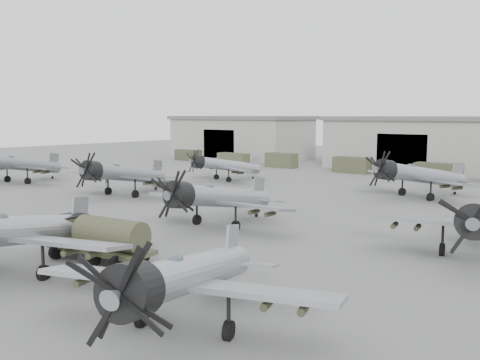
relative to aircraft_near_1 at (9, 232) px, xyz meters
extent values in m
plane|color=slate|center=(-5.36, 10.35, -2.52)|extent=(220.00, 220.00, 0.00)
cube|color=#9D9C92|center=(-43.36, 72.35, 1.48)|extent=(28.00, 14.00, 8.00)
cube|color=#60605B|center=(-43.36, 72.35, 5.83)|extent=(29.00, 14.80, 0.70)
cube|color=black|center=(-43.36, 65.55, 0.48)|extent=(8.12, 0.40, 6.00)
cube|color=#9D9C92|center=(-5.36, 72.35, 1.48)|extent=(28.00, 14.00, 8.00)
cube|color=#60605B|center=(-5.36, 72.35, 5.83)|extent=(29.00, 14.80, 0.70)
cube|color=black|center=(-5.36, 65.55, 0.48)|extent=(8.12, 0.40, 6.00)
cube|color=#3B3F29|center=(-46.94, 60.35, -1.48)|extent=(5.55, 2.20, 2.08)
cube|color=#484C31|center=(-35.20, 60.35, -1.53)|extent=(6.14, 2.20, 1.97)
cube|color=#44482F|center=(-24.44, 60.35, -1.27)|extent=(5.51, 2.20, 2.48)
cube|color=#40432C|center=(-11.07, 60.35, -1.29)|extent=(5.78, 2.20, 2.45)
cube|color=#3B3F29|center=(2.22, 60.35, -1.38)|extent=(6.32, 2.20, 2.27)
cylinder|color=#96989E|center=(-0.34, 0.97, -0.09)|extent=(5.40, 11.53, 3.43)
cube|color=#96989E|center=(-0.12, 0.35, -0.37)|extent=(13.75, 6.82, 0.62)
cube|color=#96989E|center=(-2.04, 5.84, 0.08)|extent=(0.73, 1.77, 2.19)
cylinder|color=black|center=(1.92, 0.83, -2.13)|extent=(0.58, 0.93, 0.88)
cylinder|color=black|center=(-1.94, 5.53, -2.35)|extent=(0.24, 0.38, 0.35)
cylinder|color=#9A9CA2|center=(12.61, 1.50, -0.22)|extent=(5.26, 10.91, 3.25)
cylinder|color=black|center=(14.29, -3.10, 0.56)|extent=(2.42, 2.23, 2.17)
cube|color=#9A9CA2|center=(12.82, 0.91, -0.48)|extent=(13.02, 6.63, 0.58)
cube|color=#9A9CA2|center=(10.93, 6.10, -0.06)|extent=(0.71, 1.67, 2.08)
ellipsoid|color=#3F4C54|center=(13.18, -0.06, 0.72)|extent=(1.02, 1.39, 0.58)
cylinder|color=black|center=(11.04, 0.04, -2.15)|extent=(0.56, 0.88, 0.83)
cylinder|color=black|center=(14.75, 1.40, -2.15)|extent=(0.56, 0.88, 0.83)
cylinder|color=black|center=(11.03, 5.80, -2.36)|extent=(0.23, 0.36, 0.33)
cylinder|color=gray|center=(-39.24, 21.82, -0.10)|extent=(3.41, 11.72, 3.42)
cube|color=gray|center=(-39.14, 21.17, -0.38)|extent=(13.89, 4.49, 0.61)
cube|color=gray|center=(-40.04, 26.90, 0.07)|extent=(0.41, 1.82, 2.19)
ellipsoid|color=#3F4C54|center=(-38.98, 20.09, 0.89)|extent=(0.85, 1.40, 0.61)
cylinder|color=black|center=(-41.16, 20.63, -2.13)|extent=(0.44, 0.91, 0.88)
cylinder|color=black|center=(-37.06, 21.27, -2.13)|extent=(0.44, 0.91, 0.88)
cylinder|color=black|center=(-39.98, 26.58, -2.35)|extent=(0.18, 0.37, 0.35)
cylinder|color=gray|center=(-19.42, 23.43, -0.12)|extent=(3.06, 11.64, 3.40)
cylinder|color=black|center=(-18.78, 18.36, 0.69)|extent=(2.26, 1.96, 2.26)
cube|color=gray|center=(-19.34, 22.79, -0.40)|extent=(13.78, 4.08, 0.61)
cube|color=gray|center=(-20.06, 28.50, 0.05)|extent=(0.36, 1.81, 2.17)
ellipsoid|color=#3F4C54|center=(-19.20, 21.71, 0.86)|extent=(0.81, 1.38, 0.61)
cylinder|color=black|center=(-21.36, 22.31, -2.14)|extent=(0.41, 0.90, 0.87)
cylinder|color=black|center=(-17.26, 22.83, -2.14)|extent=(0.41, 0.90, 0.87)
cylinder|color=black|center=(-20.02, 28.18, -2.35)|extent=(0.17, 0.36, 0.35)
cylinder|color=gray|center=(-0.09, 17.77, -0.17)|extent=(1.99, 11.32, 3.32)
cylinder|color=black|center=(0.08, 12.77, 0.62)|extent=(2.08, 1.75, 2.21)
cube|color=gray|center=(-0.07, 17.13, -0.44)|extent=(13.36, 2.81, 0.60)
cube|color=gray|center=(-0.27, 22.76, -0.01)|extent=(0.19, 1.77, 2.12)
ellipsoid|color=#3F4C54|center=(-0.03, 16.07, 0.79)|extent=(0.68, 1.30, 0.60)
cylinder|color=black|center=(-2.08, 16.85, -2.14)|extent=(0.33, 0.86, 0.85)
cylinder|color=black|center=(1.95, 16.99, -2.14)|extent=(0.33, 0.86, 0.85)
cylinder|color=black|center=(-0.26, 22.44, -2.36)|extent=(0.14, 0.34, 0.34)
cylinder|color=gray|center=(18.60, 21.12, -0.18)|extent=(4.00, 11.29, 3.30)
cylinder|color=black|center=(19.68, 16.27, 0.60)|extent=(2.33, 2.07, 2.20)
cube|color=gray|center=(18.74, 20.50, -0.45)|extent=(13.41, 5.17, 0.59)
ellipsoid|color=#3F4C54|center=(18.97, 19.47, 0.77)|extent=(0.90, 1.38, 0.59)
cylinder|color=black|center=(16.82, 19.85, -2.15)|extent=(0.47, 0.89, 0.85)
cylinder|color=#999CA2|center=(-19.70, 40.85, -0.43)|extent=(4.83, 9.87, 2.95)
cylinder|color=black|center=(-21.26, 36.70, 0.27)|extent=(2.20, 2.03, 1.96)
cube|color=#999CA2|center=(-19.90, 40.32, -0.67)|extent=(11.78, 6.09, 0.53)
cube|color=#999CA2|center=(-18.15, 45.01, -0.29)|extent=(0.66, 1.51, 1.89)
ellipsoid|color=#3F4C54|center=(-20.23, 39.44, 0.42)|extent=(0.93, 1.26, 0.53)
cylinder|color=black|center=(-21.65, 40.77, -2.19)|extent=(0.51, 0.80, 0.76)
cylinder|color=black|center=(-18.29, 39.52, -2.19)|extent=(0.51, 0.80, 0.76)
cylinder|color=black|center=(-18.25, 44.74, -2.37)|extent=(0.21, 0.32, 0.30)
cylinder|color=gray|center=(6.71, 42.81, -0.07)|extent=(6.44, 11.39, 3.47)
cylinder|color=black|center=(4.52, 38.07, 0.76)|extent=(2.65, 2.48, 2.31)
cube|color=gray|center=(6.43, 42.20, -0.35)|extent=(13.63, 8.03, 0.62)
cube|color=gray|center=(8.89, 47.55, 0.10)|extent=(0.89, 1.73, 2.22)
ellipsoid|color=#3F4C54|center=(5.96, 41.19, 0.94)|extent=(1.16, 1.49, 0.62)
cylinder|color=black|center=(4.42, 42.88, -2.13)|extent=(0.65, 0.94, 0.89)
cylinder|color=black|center=(8.25, 41.12, -2.13)|extent=(0.65, 0.94, 0.89)
cylinder|color=black|center=(8.75, 47.24, -2.35)|extent=(0.27, 0.38, 0.36)
cube|color=#3F422B|center=(1.08, 5.14, -1.75)|extent=(7.44, 3.40, 0.26)
cube|color=#3F422B|center=(-1.65, 4.73, -0.93)|extent=(1.97, 2.57, 1.74)
cylinder|color=#3F422B|center=(2.00, 5.28, -0.72)|extent=(4.95, 2.63, 1.95)
cube|color=black|center=(-1.65, 4.73, -0.01)|extent=(1.82, 2.25, 0.15)
cylinder|color=black|center=(-1.38, 3.58, -2.05)|extent=(0.44, 0.96, 0.92)
cylinder|color=black|center=(3.34, 6.67, -2.05)|extent=(0.44, 0.96, 0.92)
cube|color=#40452D|center=(-25.00, 31.93, -1.93)|extent=(2.21, 1.75, 0.86)
cube|color=black|center=(-25.61, 32.14, -1.39)|extent=(0.83, 1.09, 0.54)
cylinder|color=black|center=(-25.00, 31.93, -2.25)|extent=(1.41, 0.99, 0.60)
cylinder|color=black|center=(-23.69, 31.46, -2.03)|extent=(1.24, 0.51, 0.09)
cube|color=#40452D|center=(-21.16, 30.57, -2.03)|extent=(4.34, 2.77, 0.19)
cylinder|color=black|center=(-21.16, 30.57, -2.30)|extent=(1.67, 0.98, 0.47)
cylinder|color=#40452D|center=(-21.16, 30.57, -1.82)|extent=(1.53, 0.82, 0.34)
imported|color=#3C422B|center=(-27.69, 26.83, -1.63)|extent=(0.49, 0.69, 1.78)
camera|label=1|loc=(28.17, -14.04, 6.42)|focal=40.00mm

